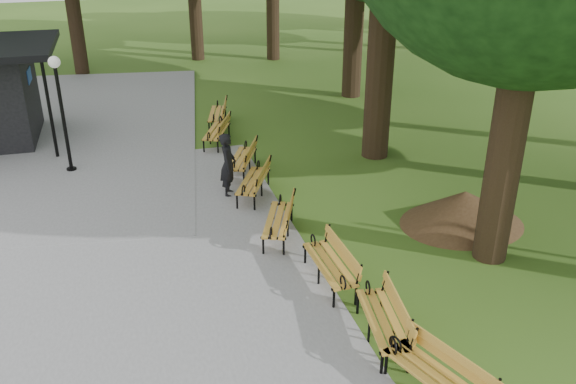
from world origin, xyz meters
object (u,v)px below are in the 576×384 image
object	(u,v)px
bench_3	(382,320)
bench_9	(217,114)
lamp_post	(59,91)
dirt_mound	(464,208)
bench_8	(216,131)
bench_4	(329,264)
bench_7	(242,159)
person	(228,165)
bench_5	(278,220)
bench_2	(437,378)
bench_6	(253,181)

from	to	relation	value
bench_3	bench_9	size ratio (longest dim) A/B	1.00
lamp_post	dirt_mound	xyz separation A→B (m)	(8.79, -6.26, -1.93)
lamp_post	bench_9	world-z (taller)	lamp_post
bench_9	bench_8	bearing A→B (deg)	3.50
bench_3	bench_4	bearing A→B (deg)	-163.41
lamp_post	bench_8	size ratio (longest dim) A/B	1.73
bench_4	bench_7	world-z (taller)	same
lamp_post	bench_3	bearing A→B (deg)	-62.25
person	bench_9	world-z (taller)	person
person	dirt_mound	distance (m)	5.90
bench_5	bench_7	distance (m)	3.87
bench_2	bench_5	size ratio (longest dim) A/B	1.00
person	bench_2	world-z (taller)	person
person	dirt_mound	world-z (taller)	person
person	bench_7	world-z (taller)	person
bench_5	bench_6	size ratio (longest dim) A/B	1.00
dirt_mound	bench_5	size ratio (longest dim) A/B	1.32
bench_6	bench_3	bearing A→B (deg)	33.42
bench_3	dirt_mound	bearing A→B (deg)	142.50
bench_8	bench_5	bearing A→B (deg)	25.31
person	bench_2	distance (m)	8.25
bench_6	bench_2	bearing A→B (deg)	33.48
bench_5	bench_9	xyz separation A→B (m)	(0.36, 8.21, 0.00)
bench_2	bench_6	distance (m)	7.86
bench_2	bench_3	bearing A→B (deg)	168.00
bench_2	bench_4	xyz separation A→B (m)	(-0.33, 3.45, 0.00)
bench_6	lamp_post	bearing A→B (deg)	-97.70
lamp_post	bench_9	size ratio (longest dim) A/B	1.73
bench_9	bench_2	bearing A→B (deg)	17.83
bench_9	dirt_mound	bearing A→B (deg)	40.24
bench_2	bench_9	bearing A→B (deg)	164.19
bench_5	bench_7	size ratio (longest dim) A/B	1.00
bench_2	bench_8	world-z (taller)	same
bench_5	bench_8	distance (m)	6.42
dirt_mound	bench_4	distance (m)	4.17
bench_3	bench_8	distance (m)	10.49
lamp_post	bench_7	size ratio (longest dim) A/B	1.73
person	bench_7	bearing A→B (deg)	-8.31
bench_4	bench_6	world-z (taller)	same
lamp_post	person	bearing A→B (deg)	-37.11
bench_3	bench_9	xyz separation A→B (m)	(-0.22, 12.26, 0.00)
dirt_mound	person	bearing A→B (deg)	145.87
lamp_post	bench_3	distance (m)	11.00
bench_3	lamp_post	bearing A→B (deg)	-141.34
bench_3	bench_6	world-z (taller)	same
bench_3	bench_6	distance (m)	6.34
person	bench_4	world-z (taller)	person
bench_2	bench_7	world-z (taller)	same
bench_6	bench_7	xyz separation A→B (m)	(0.10, 1.61, 0.00)
bench_2	bench_4	world-z (taller)	same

